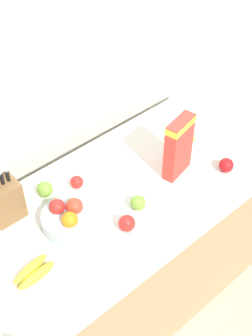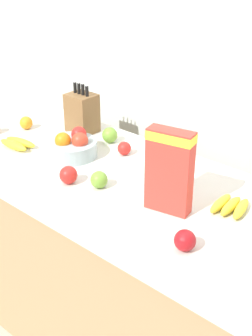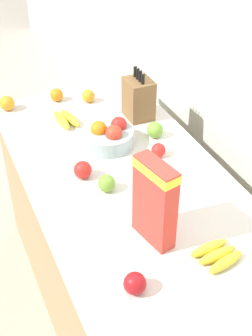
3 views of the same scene
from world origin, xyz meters
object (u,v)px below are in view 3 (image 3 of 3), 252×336
object	(u,v)px
fruit_bowl	(108,136)
orange_front_right	(88,96)
apple_leftmost	(155,130)
banana_bunch_left	(66,119)
banana_bunch_right	(217,255)
apple_rear	(135,283)
cereal_box	(155,200)
orange_by_cereal	(7,103)
knife_block	(139,98)
apple_by_knife_block	(83,170)
orange_mid_left	(57,95)
apple_rightmost	(158,150)
apple_front	(107,183)

from	to	relation	value
fruit_bowl	orange_front_right	bearing A→B (deg)	172.32
apple_leftmost	banana_bunch_left	bearing A→B (deg)	-130.51
banana_bunch_right	apple_rear	world-z (taller)	apple_rear
apple_rear	apple_leftmost	xyz separation A→B (m)	(-0.82, 0.48, 0.00)
cereal_box	orange_front_right	size ratio (longest dim) A/B	4.74
banana_bunch_right	orange_front_right	distance (m)	1.27
banana_bunch_left	orange_by_cereal	xyz separation A→B (m)	(-0.25, -0.25, 0.02)
knife_block	banana_bunch_right	bearing A→B (deg)	-9.30
cereal_box	apple_by_knife_block	bearing A→B (deg)	-177.52
cereal_box	apple_leftmost	size ratio (longest dim) A/B	4.22
banana_bunch_right	orange_mid_left	xyz separation A→B (m)	(-1.36, -0.17, 0.02)
cereal_box	banana_bunch_left	world-z (taller)	cereal_box
banana_bunch_left	apple_rightmost	xyz separation A→B (m)	(0.46, 0.30, 0.01)
orange_by_cereal	orange_mid_left	world-z (taller)	orange_by_cereal
cereal_box	apple_rear	size ratio (longest dim) A/B	4.39
orange_mid_left	apple_leftmost	bearing A→B (deg)	31.08
cereal_box	apple_rear	bearing A→B (deg)	-51.95
knife_block	orange_front_right	xyz separation A→B (m)	(-0.25, -0.18, -0.07)
cereal_box	apple_rear	world-z (taller)	cereal_box
knife_block	apple_rightmost	world-z (taller)	knife_block
orange_mid_left	orange_front_right	bearing A→B (deg)	62.01
banana_bunch_right	apple_leftmost	size ratio (longest dim) A/B	2.25
orange_mid_left	banana_bunch_left	bearing A→B (deg)	-6.32
fruit_bowl	apple_by_knife_block	bearing A→B (deg)	-45.96
fruit_bowl	banana_bunch_right	bearing A→B (deg)	5.31
banana_bunch_right	apple_front	world-z (taller)	apple_front
orange_by_cereal	orange_front_right	xyz separation A→B (m)	(0.09, 0.43, -0.00)
banana_bunch_right	orange_by_cereal	xyz separation A→B (m)	(-1.36, -0.45, 0.02)
orange_front_right	orange_mid_left	xyz separation A→B (m)	(-0.08, -0.16, 0.00)
apple_rear	apple_front	size ratio (longest dim) A/B	1.03
knife_block	apple_leftmost	bearing A→B (deg)	-2.45
banana_bunch_left	apple_leftmost	distance (m)	0.47
orange_front_right	orange_mid_left	size ratio (longest dim) A/B	0.99
cereal_box	apple_rightmost	xyz separation A→B (m)	(-0.46, 0.26, -0.15)
banana_bunch_right	orange_mid_left	world-z (taller)	orange_mid_left
cereal_box	apple_rightmost	world-z (taller)	cereal_box
banana_bunch_right	apple_by_knife_block	xyz separation A→B (m)	(-0.64, -0.28, 0.02)
apple_front	apple_by_knife_block	bearing A→B (deg)	-154.27
cereal_box	apple_front	distance (m)	0.36
orange_mid_left	cereal_box	bearing A→B (deg)	0.76
orange_front_right	apple_by_knife_block	bearing A→B (deg)	-22.21
apple_rear	apple_rightmost	distance (m)	0.79
banana_bunch_right	apple_rear	size ratio (longest dim) A/B	2.34
knife_block	cereal_box	size ratio (longest dim) A/B	0.88
banana_bunch_left	apple_leftmost	size ratio (longest dim) A/B	2.42
banana_bunch_left	orange_by_cereal	distance (m)	0.35
fruit_bowl	apple_rightmost	world-z (taller)	fruit_bowl
orange_by_cereal	apple_front	bearing A→B (deg)	15.30
banana_bunch_left	orange_mid_left	world-z (taller)	orange_mid_left
apple_rear	cereal_box	bearing A→B (deg)	140.05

